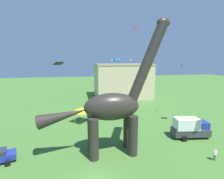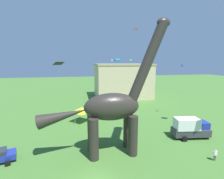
# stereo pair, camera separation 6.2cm
# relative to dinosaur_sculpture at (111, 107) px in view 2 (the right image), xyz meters

# --- Properties ---
(dinosaur_sculpture) EXTENTS (16.47, 3.49, 17.21)m
(dinosaur_sculpture) POSITION_rel_dinosaur_sculpture_xyz_m (0.00, 0.00, 0.00)
(dinosaur_sculpture) COLOR #2D2823
(dinosaur_sculpture) RESTS_ON ground_plane
(parked_box_truck) EXTENTS (5.85, 2.90, 3.20)m
(parked_box_truck) POSITION_rel_dinosaur_sculpture_xyz_m (12.96, 1.69, -4.58)
(parked_box_truck) COLOR #38383D
(parked_box_truck) RESTS_ON ground_plane
(person_photographer) EXTENTS (0.56, 0.25, 1.49)m
(person_photographer) POSITION_rel_dinosaur_sculpture_xyz_m (11.85, -4.40, -5.32)
(person_photographer) COLOR #6B6056
(person_photographer) RESTS_ON ground_plane
(festival_canopy_tent) EXTENTS (3.15, 3.15, 3.00)m
(festival_canopy_tent) POSITION_rel_dinosaur_sculpture_xyz_m (-3.48, 12.05, -3.68)
(festival_canopy_tent) COLOR #B2B2B7
(festival_canopy_tent) RESTS_ON ground_plane
(kite_apex) EXTENTS (1.97, 1.89, 2.12)m
(kite_apex) POSITION_rel_dinosaur_sculpture_xyz_m (-6.97, 8.33, 5.32)
(kite_apex) COLOR black
(kite_far_left) EXTENTS (0.45, 0.45, 0.55)m
(kite_far_left) POSITION_rel_dinosaur_sculpture_xyz_m (6.69, 12.98, 5.81)
(kite_far_left) COLOR yellow
(kite_high_right) EXTENTS (2.34, 2.35, 0.67)m
(kite_high_right) POSITION_rel_dinosaur_sculpture_xyz_m (5.37, 20.56, 5.97)
(kite_high_right) COLOR #287AE5
(kite_mid_center) EXTENTS (0.51, 0.51, 0.58)m
(kite_mid_center) POSITION_rel_dinosaur_sculpture_xyz_m (17.12, 10.90, 4.83)
(kite_mid_center) COLOR #287AE5
(kite_mid_left) EXTENTS (1.47, 1.34, 0.19)m
(kite_mid_left) POSITION_rel_dinosaur_sculpture_xyz_m (15.08, 8.08, -0.17)
(kite_mid_left) COLOR pink
(kite_near_high) EXTENTS (0.78, 1.01, 0.20)m
(kite_near_high) POSITION_rel_dinosaur_sculpture_xyz_m (6.10, 8.78, 11.20)
(kite_near_high) COLOR red
(background_building_block) EXTENTS (17.99, 12.91, 11.15)m
(background_building_block) POSITION_rel_dinosaur_sculpture_xyz_m (10.62, 33.56, -0.64)
(background_building_block) COLOR #CCB78E
(background_building_block) RESTS_ON ground_plane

